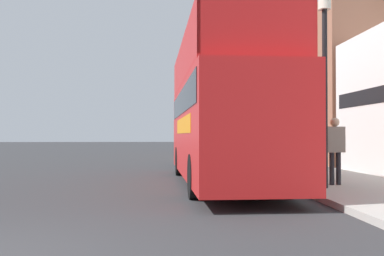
{
  "coord_description": "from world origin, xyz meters",
  "views": [
    {
      "loc": [
        2.43,
        -5.26,
        1.48
      ],
      "look_at": [
        3.16,
        6.67,
        1.67
      ],
      "focal_mm": 42.0,
      "sensor_mm": 36.0,
      "label": 1
    }
  ],
  "objects_px": {
    "tour_bus": "(221,121)",
    "lamp_post_third": "(232,104)",
    "pedestrian_third": "(335,144)",
    "lamp_post_nearest": "(325,48)",
    "lamp_post_second": "(256,90)",
    "parked_car_ahead_of_bus": "(211,152)"
  },
  "relations": [
    {
      "from": "tour_bus",
      "to": "lamp_post_nearest",
      "type": "height_order",
      "value": "lamp_post_nearest"
    },
    {
      "from": "parked_car_ahead_of_bus",
      "to": "tour_bus",
      "type": "bearing_deg",
      "value": -92.66
    },
    {
      "from": "pedestrian_third",
      "to": "lamp_post_third",
      "type": "bearing_deg",
      "value": 92.35
    },
    {
      "from": "lamp_post_nearest",
      "to": "lamp_post_second",
      "type": "height_order",
      "value": "lamp_post_nearest"
    },
    {
      "from": "lamp_post_nearest",
      "to": "parked_car_ahead_of_bus",
      "type": "bearing_deg",
      "value": 99.23
    },
    {
      "from": "lamp_post_second",
      "to": "parked_car_ahead_of_bus",
      "type": "bearing_deg",
      "value": 115.23
    },
    {
      "from": "pedestrian_third",
      "to": "lamp_post_nearest",
      "type": "bearing_deg",
      "value": -126.8
    },
    {
      "from": "parked_car_ahead_of_bus",
      "to": "pedestrian_third",
      "type": "xyz_separation_m",
      "value": [
        2.31,
        -10.21,
        0.58
      ]
    },
    {
      "from": "lamp_post_nearest",
      "to": "lamp_post_second",
      "type": "distance_m",
      "value": 7.58
    },
    {
      "from": "tour_bus",
      "to": "lamp_post_nearest",
      "type": "distance_m",
      "value": 3.79
    },
    {
      "from": "tour_bus",
      "to": "pedestrian_third",
      "type": "distance_m",
      "value": 3.4
    },
    {
      "from": "tour_bus",
      "to": "lamp_post_third",
      "type": "bearing_deg",
      "value": 78.46
    },
    {
      "from": "parked_car_ahead_of_bus",
      "to": "lamp_post_second",
      "type": "bearing_deg",
      "value": -63.54
    },
    {
      "from": "lamp_post_third",
      "to": "pedestrian_third",
      "type": "bearing_deg",
      "value": -87.65
    },
    {
      "from": "tour_bus",
      "to": "lamp_post_second",
      "type": "distance_m",
      "value": 5.82
    },
    {
      "from": "pedestrian_third",
      "to": "tour_bus",
      "type": "bearing_deg",
      "value": 150.07
    },
    {
      "from": "lamp_post_nearest",
      "to": "lamp_post_second",
      "type": "xyz_separation_m",
      "value": [
        -0.2,
        7.57,
        -0.28
      ]
    },
    {
      "from": "lamp_post_second",
      "to": "tour_bus",
      "type": "bearing_deg",
      "value": -112.56
    },
    {
      "from": "pedestrian_third",
      "to": "lamp_post_third",
      "type": "distance_m",
      "value": 14.6
    },
    {
      "from": "parked_car_ahead_of_bus",
      "to": "pedestrian_third",
      "type": "height_order",
      "value": "pedestrian_third"
    },
    {
      "from": "lamp_post_nearest",
      "to": "pedestrian_third",
      "type": "bearing_deg",
      "value": 53.2
    },
    {
      "from": "lamp_post_nearest",
      "to": "lamp_post_second",
      "type": "relative_size",
      "value": 1.1
    }
  ]
}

